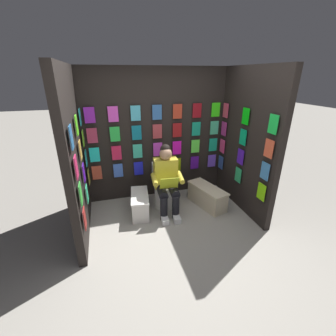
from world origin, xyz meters
TOP-DOWN VIEW (x-y plane):
  - ground_plane at (0.00, 0.00)m, footprint 30.00×30.00m
  - display_wall_back at (0.00, -1.68)m, footprint 2.72×0.14m
  - display_wall_left at (-1.36, -0.82)m, footprint 0.14×1.63m
  - display_wall_right at (1.36, -0.82)m, footprint 0.14×1.63m
  - toilet at (-0.02, -1.20)m, footprint 0.42×0.57m
  - person_reading at (-0.00, -0.97)m, footprint 0.55×0.71m
  - comic_longbox_near at (0.47, -1.01)m, footprint 0.37×0.69m
  - comic_longbox_far at (-0.76, -0.94)m, footprint 0.53×0.87m

SIDE VIEW (x-z plane):
  - ground_plane at x=0.00m, z-range 0.00..0.00m
  - comic_longbox_near at x=0.47m, z-range 0.00..0.37m
  - comic_longbox_far at x=-0.76m, z-range 0.00..0.37m
  - toilet at x=-0.02m, z-range -0.06..0.71m
  - person_reading at x=0.00m, z-range 0.00..1.20m
  - display_wall_back at x=0.00m, z-range 0.00..2.40m
  - display_wall_left at x=-1.36m, z-range 0.00..2.40m
  - display_wall_right at x=1.36m, z-range 0.00..2.40m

